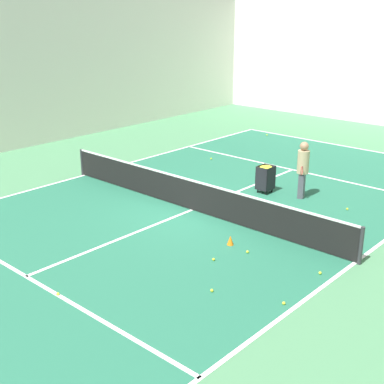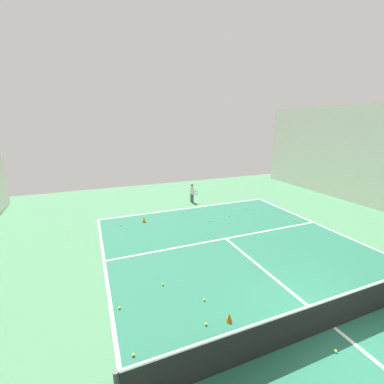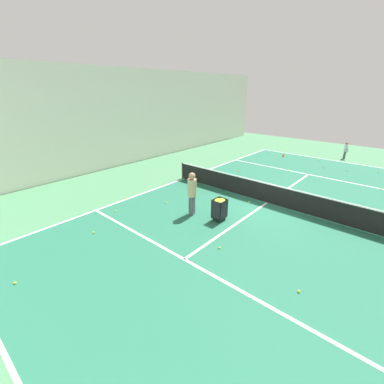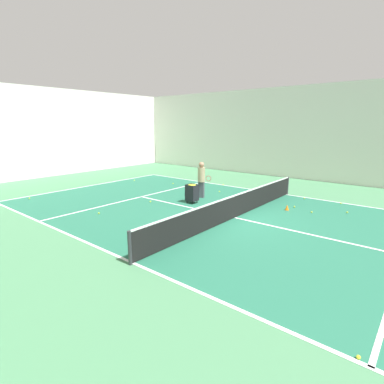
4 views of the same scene
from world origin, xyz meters
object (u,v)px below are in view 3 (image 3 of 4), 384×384
Objects in this scene: tennis_net at (268,193)px; ball_cart at (220,206)px; player_near_baseline at (346,149)px; training_cone_0 at (284,155)px; coach_at_net at (192,191)px; training_cone_1 at (237,182)px.

ball_cart is at bearing 75.98° from tennis_net.
player_near_baseline reaches higher than training_cone_0.
ball_cart is (1.40, 14.20, -0.08)m from player_near_baseline.
ball_cart is at bearing -92.40° from coach_at_net.
player_near_baseline is at bearing -93.48° from tennis_net.
player_near_baseline is 4.98× the size of training_cone_1.
training_cone_0 reaches higher than training_cone_1.
coach_at_net is (2.55, 14.53, 0.34)m from player_near_baseline.
training_cone_0 is at bearing -80.96° from player_near_baseline.
training_cone_1 is at bearing 94.56° from training_cone_0.
ball_cart is at bearing 101.08° from training_cone_0.
training_cone_0 is at bearing -78.92° from ball_cart.
coach_at_net reaches higher than ball_cart.
training_cone_0 is at bearing -85.44° from training_cone_1.
coach_at_net is at bearing 95.43° from training_cone_0.
player_near_baseline is 1.36× the size of ball_cart.
training_cone_1 is (-0.62, 7.81, -0.01)m from training_cone_0.
ball_cart reaches higher than training_cone_0.
coach_at_net reaches higher than player_near_baseline.
training_cone_1 is at bearing -40.58° from player_near_baseline.
coach_at_net is at bearing 15.91° from ball_cart.
coach_at_net is at bearing 59.37° from tennis_net.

